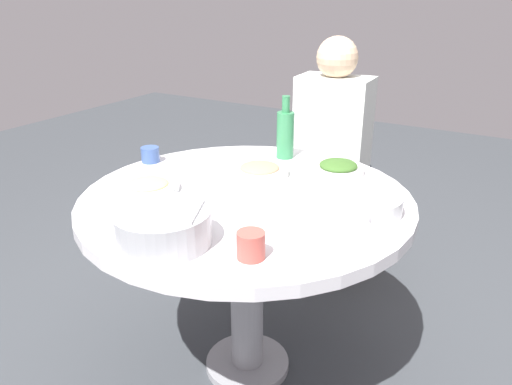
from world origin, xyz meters
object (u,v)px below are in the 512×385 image
object	(u,v)px
tea_cup_far	(251,245)
diner_left	(333,132)
rice_bowl	(163,226)
stool_for_diner_left	(327,230)
round_dining_table	(246,224)
green_bottle	(285,133)
dish_greens	(338,168)
dish_noodles	(148,186)
soup_bowl	(359,203)
tea_cup_near	(150,155)
dish_shrimp	(260,170)

from	to	relation	value
tea_cup_far	diner_left	world-z (taller)	diner_left
rice_bowl	stool_for_diner_left	world-z (taller)	rice_bowl
round_dining_table	green_bottle	bearing A→B (deg)	-170.22
dish_greens	tea_cup_far	distance (m)	0.71
round_dining_table	dish_noodles	distance (m)	0.36
soup_bowl	tea_cup_near	distance (m)	0.89
dish_shrimp	dish_greens	world-z (taller)	dish_greens
dish_noodles	tea_cup_far	size ratio (longest dim) A/B	2.93
dish_greens	tea_cup_near	world-z (taller)	tea_cup_near
dish_greens	tea_cup_near	bearing A→B (deg)	-68.97
rice_bowl	dish_greens	size ratio (longest dim) A/B	1.36
tea_cup_far	diner_left	xyz separation A→B (m)	(-1.21, -0.27, -0.03)
soup_bowl	dish_noodles	xyz separation A→B (m)	(0.20, -0.69, -0.01)
tea_cup_far	stool_for_diner_left	distance (m)	1.36
round_dining_table	dish_shrimp	world-z (taller)	dish_shrimp
dish_noodles	dish_greens	world-z (taller)	dish_greens
soup_bowl	diner_left	size ratio (longest dim) A/B	0.35
diner_left	dish_shrimp	bearing A→B (deg)	-1.39
round_dining_table	soup_bowl	xyz separation A→B (m)	(-0.06, 0.37, 0.14)
dish_noodles	rice_bowl	bearing A→B (deg)	48.33
soup_bowl	dish_shrimp	distance (m)	0.45
round_dining_table	stool_for_diner_left	world-z (taller)	round_dining_table
dish_noodles	diner_left	bearing A→B (deg)	164.78
green_bottle	diner_left	xyz separation A→B (m)	(-0.44, 0.03, -0.10)
tea_cup_near	tea_cup_far	size ratio (longest dim) A/B	0.97
dish_shrimp	diner_left	size ratio (longest dim) A/B	0.29
dish_noodles	tea_cup_near	size ratio (longest dim) A/B	3.02
dish_noodles	green_bottle	distance (m)	0.62
dish_shrimp	tea_cup_far	distance (m)	0.61
rice_bowl	dish_shrimp	distance (m)	0.60
soup_bowl	tea_cup_far	world-z (taller)	tea_cup_far
round_dining_table	diner_left	distance (m)	0.87
dish_noodles	dish_greens	bearing A→B (deg)	135.11
green_bottle	diner_left	distance (m)	0.45
green_bottle	diner_left	bearing A→B (deg)	176.05
dish_noodles	dish_shrimp	size ratio (longest dim) A/B	1.01
soup_bowl	dish_greens	size ratio (longest dim) A/B	1.35
soup_bowl	dish_noodles	bearing A→B (deg)	-73.80
tea_cup_near	green_bottle	bearing A→B (deg)	126.68
tea_cup_near	tea_cup_far	distance (m)	0.86
rice_bowl	green_bottle	world-z (taller)	green_bottle
stool_for_diner_left	diner_left	size ratio (longest dim) A/B	0.56
dish_noodles	dish_greens	size ratio (longest dim) A/B	1.12
tea_cup_far	soup_bowl	bearing A→B (deg)	160.76
dish_noodles	dish_shrimp	distance (m)	0.42
rice_bowl	dish_greens	distance (m)	0.79
dish_shrimp	tea_cup_far	xyz separation A→B (m)	(0.54, 0.29, 0.02)
dish_noodles	dish_shrimp	bearing A→B (deg)	142.25
rice_bowl	dish_shrimp	world-z (taller)	rice_bowl
round_dining_table	tea_cup_near	size ratio (longest dim) A/B	15.45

